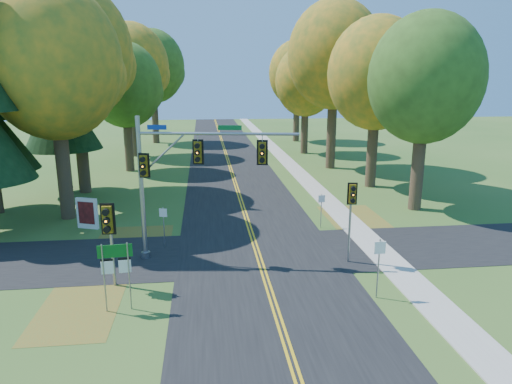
{
  "coord_description": "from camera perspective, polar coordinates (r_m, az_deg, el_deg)",
  "views": [
    {
      "loc": [
        -2.56,
        -19.55,
        8.6
      ],
      "look_at": [
        -0.08,
        1.92,
        3.2
      ],
      "focal_mm": 32.0,
      "sensor_mm": 36.0,
      "label": 1
    }
  ],
  "objects": [
    {
      "name": "tree_e_e",
      "position": [
        64.46,
        5.23,
        14.5
      ],
      "size": [
        7.8,
        7.8,
        13.74
      ],
      "color": "#38281C",
      "rests_on": "ground"
    },
    {
      "name": "tree_e_b",
      "position": [
        37.64,
        14.92,
        14.03
      ],
      "size": [
        7.6,
        7.6,
        13.33
      ],
      "color": "#38281C",
      "rests_on": "ground"
    },
    {
      "name": "tree_w_b",
      "position": [
        37.03,
        -21.78,
        15.81
      ],
      "size": [
        8.6,
        8.6,
        15.38
      ],
      "color": "#38281C",
      "rests_on": "ground"
    },
    {
      "name": "ped_signal_pole",
      "position": [
        19.61,
        -17.94,
        -4.0
      ],
      "size": [
        0.59,
        0.68,
        3.71
      ],
      "rotation": [
        0.0,
        0.0,
        -0.06
      ],
      "color": "gray",
      "rests_on": "ground"
    },
    {
      "name": "traffic_mast",
      "position": [
        21.61,
        -9.52,
        2.79
      ],
      "size": [
        7.55,
        1.56,
        6.93
      ],
      "rotation": [
        0.0,
        0.0,
        -0.17
      ],
      "color": "gray",
      "rests_on": "ground"
    },
    {
      "name": "tree_e_d",
      "position": [
        53.74,
        6.29,
        13.56
      ],
      "size": [
        7.0,
        7.0,
        12.32
      ],
      "color": "#38281C",
      "rests_on": "ground"
    },
    {
      "name": "tree_e_a",
      "position": [
        31.65,
        20.46,
        13.05
      ],
      "size": [
        7.2,
        7.2,
        12.73
      ],
      "color": "#38281C",
      "rests_on": "ground"
    },
    {
      "name": "tree_w_c",
      "position": [
        44.57,
        -16.0,
        12.66
      ],
      "size": [
        6.8,
        6.8,
        11.91
      ],
      "color": "#38281C",
      "rests_on": "ground"
    },
    {
      "name": "ground",
      "position": [
        21.51,
        0.8,
        -9.54
      ],
      "size": [
        160.0,
        160.0,
        0.0
      ],
      "primitive_type": "plane",
      "color": "#2E571E",
      "rests_on": "ground"
    },
    {
      "name": "leaf_patch_w_near",
      "position": [
        25.38,
        -15.21,
        -6.28
      ],
      "size": [
        4.0,
        6.0,
        0.0
      ],
      "primitive_type": "cube",
      "color": "brown",
      "rests_on": "ground"
    },
    {
      "name": "tree_w_e",
      "position": [
        63.97,
        -12.75,
        15.02
      ],
      "size": [
        8.4,
        8.4,
        14.97
      ],
      "color": "#38281C",
      "rests_on": "ground"
    },
    {
      "name": "leaf_patch_e",
      "position": [
        28.54,
        12.91,
        -3.87
      ],
      "size": [
        3.5,
        8.0,
        0.0
      ],
      "primitive_type": "cube",
      "color": "brown",
      "rests_on": "ground"
    },
    {
      "name": "tree_w_a",
      "position": [
        30.19,
        -23.89,
        14.56
      ],
      "size": [
        8.0,
        8.0,
        14.15
      ],
      "color": "#38281C",
      "rests_on": "ground"
    },
    {
      "name": "tree_e_c",
      "position": [
        45.04,
        9.85,
        16.46
      ],
      "size": [
        8.8,
        8.8,
        15.79
      ],
      "color": "#38281C",
      "rests_on": "ground"
    },
    {
      "name": "centerline_left",
      "position": [
        21.49,
        0.53,
        -9.49
      ],
      "size": [
        0.1,
        160.0,
        0.01
      ],
      "primitive_type": "cube",
      "color": "gold",
      "rests_on": "road_main"
    },
    {
      "name": "east_signal_pole",
      "position": [
        21.55,
        11.86,
        -1.31
      ],
      "size": [
        0.46,
        0.53,
        3.97
      ],
      "rotation": [
        0.0,
        0.0,
        -0.13
      ],
      "color": "gray",
      "rests_on": "ground"
    },
    {
      "name": "reg_sign_e_south",
      "position": [
        18.81,
        15.13,
        -8.0
      ],
      "size": [
        0.48,
        0.09,
        2.49
      ],
      "rotation": [
        0.0,
        0.0,
        0.08
      ],
      "color": "gray",
      "rests_on": "ground"
    },
    {
      "name": "info_kiosk",
      "position": [
        28.48,
        -20.35,
        -2.52
      ],
      "size": [
        1.31,
        0.65,
        1.84
      ],
      "rotation": [
        0.0,
        0.0,
        -0.37
      ],
      "color": "silver",
      "rests_on": "ground"
    },
    {
      "name": "reg_sign_w",
      "position": [
        24.14,
        -11.49,
        -3.43
      ],
      "size": [
        0.4,
        0.14,
        2.16
      ],
      "rotation": [
        0.0,
        0.0,
        -0.27
      ],
      "color": "gray",
      "rests_on": "ground"
    },
    {
      "name": "road_main",
      "position": [
        21.51,
        0.8,
        -9.52
      ],
      "size": [
        8.0,
        160.0,
        0.02
      ],
      "primitive_type": "cube",
      "color": "black",
      "rests_on": "ground"
    },
    {
      "name": "reg_sign_e_north",
      "position": [
        26.96,
        8.18,
        -1.6
      ],
      "size": [
        0.39,
        0.06,
        2.05
      ],
      "rotation": [
        0.0,
        0.0,
        0.04
      ],
      "color": "gray",
      "rests_on": "ground"
    },
    {
      "name": "road_cross",
      "position": [
        23.34,
        0.17,
        -7.57
      ],
      "size": [
        60.0,
        6.0,
        0.02
      ],
      "primitive_type": "cube",
      "color": "black",
      "rests_on": "ground"
    },
    {
      "name": "centerline_right",
      "position": [
        21.51,
        1.07,
        -9.47
      ],
      "size": [
        0.1,
        160.0,
        0.01
      ],
      "primitive_type": "cube",
      "color": "gold",
      "rests_on": "road_main"
    },
    {
      "name": "tree_w_d",
      "position": [
        53.29,
        -15.28,
        14.82
      ],
      "size": [
        8.2,
        8.2,
        14.56
      ],
      "color": "#38281C",
      "rests_on": "ground"
    },
    {
      "name": "route_sign_cluster",
      "position": [
        17.95,
        -17.12,
        -8.52
      ],
      "size": [
        1.26,
        0.17,
        2.71
      ],
      "rotation": [
        0.0,
        0.0,
        0.09
      ],
      "color": "gray",
      "rests_on": "ground"
    },
    {
      "name": "pine_c",
      "position": [
        37.07,
        -23.76,
        14.58
      ],
      "size": [
        5.6,
        5.6,
        20.56
      ],
      "color": "#38281C",
      "rests_on": "ground"
    },
    {
      "name": "sidewalk_east",
      "position": [
        23.07,
        16.43,
        -8.38
      ],
      "size": [
        1.6,
        160.0,
        0.06
      ],
      "primitive_type": "cube",
      "color": "#9E998E",
      "rests_on": "ground"
    },
    {
      "name": "leaf_patch_w_far",
      "position": [
        19.29,
        -21.28,
        -13.46
      ],
      "size": [
        3.0,
        5.0,
        0.0
      ],
      "primitive_type": "cube",
      "color": "brown",
      "rests_on": "ground"
    }
  ]
}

